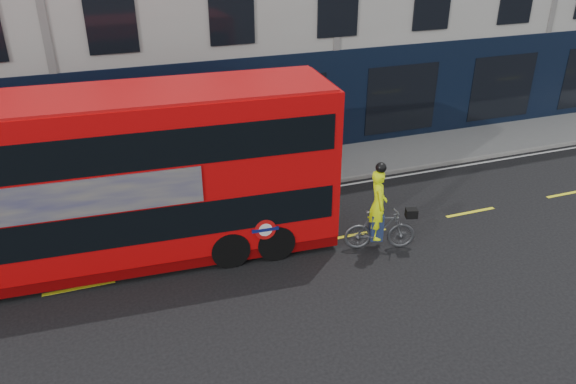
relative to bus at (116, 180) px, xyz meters
name	(u,v)px	position (x,y,z in m)	size (l,w,h in m)	color
ground	(81,324)	(-1.32, -2.55, -2.43)	(120.00, 120.00, 0.00)	black
pavement	(75,201)	(-1.32, 3.95, -2.37)	(60.00, 3.00, 0.12)	gray
kerb	(76,222)	(-1.32, 2.45, -2.36)	(60.00, 0.12, 0.13)	gray
road_edge_line	(77,229)	(-1.32, 2.15, -2.42)	(58.00, 0.10, 0.01)	silver
lane_dashes	(79,288)	(-1.32, -1.05, -2.42)	(58.00, 0.12, 0.01)	yellow
bus	(116,180)	(0.00, 0.00, 0.00)	(11.87, 3.36, 4.73)	red
cyclist	(379,221)	(6.83, -1.94, -1.52)	(2.11, 1.14, 2.70)	#494A4E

